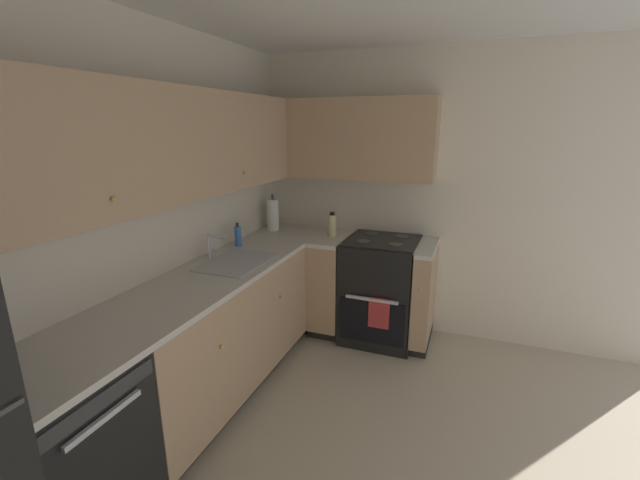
{
  "coord_description": "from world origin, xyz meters",
  "views": [
    {
      "loc": [
        -1.75,
        -0.19,
        1.86
      ],
      "look_at": [
        1.0,
        0.86,
        1.04
      ],
      "focal_mm": 23.1,
      "sensor_mm": 36.0,
      "label": 1
    }
  ],
  "objects_px": {
    "dishwasher": "(60,461)",
    "oil_bottle": "(332,225)",
    "oven_range": "(381,289)",
    "paper_towel_roll": "(273,215)",
    "soap_bottle": "(238,236)"
  },
  "relations": [
    {
      "from": "dishwasher",
      "to": "oil_bottle",
      "type": "height_order",
      "value": "oil_bottle"
    },
    {
      "from": "oven_range",
      "to": "dishwasher",
      "type": "bearing_deg",
      "value": 159.54
    },
    {
      "from": "oven_range",
      "to": "soap_bottle",
      "type": "bearing_deg",
      "value": 118.57
    },
    {
      "from": "paper_towel_roll",
      "to": "oven_range",
      "type": "bearing_deg",
      "value": -90.13
    },
    {
      "from": "dishwasher",
      "to": "soap_bottle",
      "type": "height_order",
      "value": "soap_bottle"
    },
    {
      "from": "paper_towel_roll",
      "to": "oil_bottle",
      "type": "height_order",
      "value": "paper_towel_roll"
    },
    {
      "from": "soap_bottle",
      "to": "paper_towel_roll",
      "type": "distance_m",
      "value": 0.59
    },
    {
      "from": "dishwasher",
      "to": "oven_range",
      "type": "bearing_deg",
      "value": -20.46
    },
    {
      "from": "paper_towel_roll",
      "to": "soap_bottle",
      "type": "bearing_deg",
      "value": 178.05
    },
    {
      "from": "soap_bottle",
      "to": "oven_range",
      "type": "bearing_deg",
      "value": -61.43
    },
    {
      "from": "dishwasher",
      "to": "oil_bottle",
      "type": "relative_size",
      "value": 3.99
    },
    {
      "from": "soap_bottle",
      "to": "paper_towel_roll",
      "type": "relative_size",
      "value": 0.55
    },
    {
      "from": "oven_range",
      "to": "oil_bottle",
      "type": "height_order",
      "value": "oil_bottle"
    },
    {
      "from": "soap_bottle",
      "to": "dishwasher",
      "type": "bearing_deg",
      "value": -174.31
    },
    {
      "from": "paper_towel_roll",
      "to": "oil_bottle",
      "type": "xyz_separation_m",
      "value": [
        -0.02,
        -0.6,
        -0.05
      ]
    }
  ]
}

